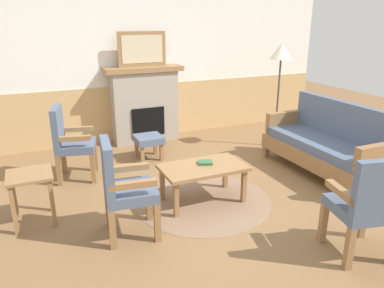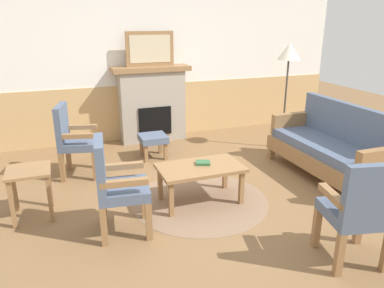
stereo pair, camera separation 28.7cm
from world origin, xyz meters
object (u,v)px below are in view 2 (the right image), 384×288
Objects in this scene: book_on_table at (203,163)px; floor_lamp_by_couch at (289,58)px; armchair_near_fireplace at (116,183)px; armchair_by_window_left at (73,137)px; armchair_front_left at (360,208)px; side_table at (29,179)px; coffee_table at (200,171)px; couch at (330,148)px; fireplace at (152,103)px; footstool at (153,140)px; framed_picture at (150,49)px.

book_on_table is 2.49m from floor_lamp_by_couch.
armchair_near_fireplace is 1.00× the size of armchair_by_window_left.
side_table is at bearing 145.26° from armchair_front_left.
book_on_table is 1.13m from armchair_near_fireplace.
floor_lamp_by_couch is at bearing 33.54° from coffee_table.
floor_lamp_by_couch reaches higher than couch.
fireplace is 2.36× the size of side_table.
couch is 2.92m from armchair_near_fireplace.
armchair_front_left is at bearing -72.63° from footstool.
coffee_table is at bearing -91.62° from fireplace.
couch is 1.88m from coffee_table.
framed_picture reaches higher than couch.
framed_picture is at bearing 75.93° from footstool.
fireplace reaches higher than book_on_table.
couch is (1.81, -2.38, -1.16)m from framed_picture.
framed_picture reaches higher than side_table.
couch is 1.84× the size of armchair_by_window_left.
footstool is 0.24× the size of floor_lamp_by_couch.
floor_lamp_by_couch is (0.08, 1.22, 1.05)m from couch.
armchair_by_window_left is at bearing 135.27° from coffee_table.
coffee_table is at bearing -44.73° from armchair_by_window_left.
fireplace is 0.91m from framed_picture.
floor_lamp_by_couch reaches higher than armchair_front_left.
armchair_near_fireplace is 1.02m from side_table.
fireplace reaches higher than armchair_by_window_left.
armchair_by_window_left is (-1.37, -1.17, -0.11)m from fireplace.
book_on_table is (-1.83, -0.03, 0.06)m from couch.
framed_picture is 2.73m from coffee_table.
armchair_by_window_left is (-3.19, 1.21, 0.14)m from couch.
armchair_front_left is at bearing -33.50° from armchair_near_fireplace.
framed_picture is 0.82× the size of armchair_by_window_left.
footstool is (-0.21, 1.53, -0.17)m from book_on_table.
footstool is at bearing 37.86° from side_table.
coffee_table is at bearing -136.40° from book_on_table.
coffee_table is 0.98× the size of armchair_front_left.
book_on_table is at bearing -178.95° from couch.
couch is 3.41m from armchair_by_window_left.
armchair_by_window_left is (-1.15, -0.29, 0.25)m from footstool.
armchair_near_fireplace is at bearing 146.50° from armchair_front_left.
footstool is 0.41× the size of armchair_near_fireplace.
armchair_by_window_left is (-1.37, -1.17, -1.02)m from framed_picture.
armchair_near_fireplace is at bearing -151.22° from floor_lamp_by_couch.
floor_lamp_by_couch is at bearing -7.46° from footstool.
coffee_table is 1.75m from armchair_front_left.
framed_picture is 2.00× the size of footstool.
armchair_near_fireplace is at bearing -161.89° from coffee_table.
floor_lamp_by_couch is (1.97, 1.30, 1.06)m from coffee_table.
armchair_near_fireplace is at bearing -160.26° from book_on_table.
book_on_table reaches higher than coffee_table.
framed_picture is 3.09m from side_table.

